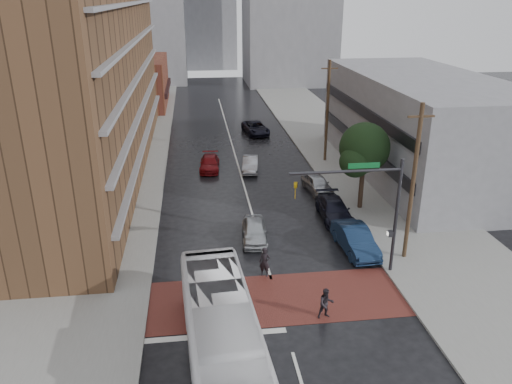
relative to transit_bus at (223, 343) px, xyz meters
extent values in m
plane|color=black|center=(3.29, 5.09, -1.74)|extent=(160.00, 160.00, 0.00)
cube|color=maroon|center=(3.29, 5.59, -1.73)|extent=(14.00, 5.00, 0.02)
cube|color=gray|center=(-8.21, 30.09, -1.67)|extent=(9.00, 90.00, 0.15)
cube|color=gray|center=(14.79, 30.09, -1.67)|extent=(9.00, 90.00, 0.15)
cube|color=brown|center=(-10.71, 29.09, 12.26)|extent=(10.00, 44.00, 28.00)
cube|color=brown|center=(-8.71, 59.09, 1.76)|extent=(8.00, 16.00, 7.00)
cube|color=gray|center=(19.79, 25.09, 2.76)|extent=(11.00, 26.00, 9.00)
cube|color=gray|center=(3.29, 100.09, 10.26)|extent=(12.00, 10.00, 24.00)
cylinder|color=#332319|center=(11.79, 17.09, 0.26)|extent=(0.36, 0.36, 4.00)
sphere|color=black|center=(11.79, 17.09, 3.26)|extent=(3.80, 3.80, 3.80)
sphere|color=black|center=(10.89, 16.29, 2.46)|extent=(2.40, 2.40, 2.40)
sphere|color=black|center=(12.59, 17.89, 2.66)|extent=(2.60, 2.60, 2.60)
cylinder|color=#2D2D33|center=(10.59, 7.59, 1.86)|extent=(0.20, 0.20, 7.20)
cylinder|color=#2D2D33|center=(7.39, 7.59, 4.86)|extent=(6.40, 0.16, 0.16)
imported|color=gold|center=(4.59, 7.59, 3.86)|extent=(0.20, 0.16, 1.00)
cube|color=#0C5926|center=(8.39, 7.59, 5.16)|extent=(1.80, 0.05, 0.30)
cube|color=#2D2D33|center=(10.34, 7.59, 0.86)|extent=(0.30, 0.30, 0.35)
cylinder|color=#473321|center=(12.09, 9.09, 3.26)|extent=(0.26, 0.26, 10.00)
cube|color=#473321|center=(12.09, 9.09, 7.46)|extent=(1.60, 0.12, 0.12)
cylinder|color=#473321|center=(12.09, 29.09, 3.26)|extent=(0.26, 0.26, 10.00)
cube|color=#473321|center=(12.09, 29.09, 7.46)|extent=(1.60, 0.12, 0.12)
imported|color=white|center=(0.00, 0.00, 0.00)|extent=(3.73, 12.66, 3.48)
imported|color=black|center=(2.96, 8.09, -0.82)|extent=(0.79, 0.67, 1.85)
imported|color=#262126|center=(5.52, 3.59, -0.89)|extent=(0.88, 0.72, 1.70)
imported|color=#B6BBBE|center=(2.92, 12.77, -1.02)|extent=(2.05, 4.33, 1.43)
imported|color=#999BA0|center=(4.31, 27.17, -1.07)|extent=(2.00, 4.25, 1.35)
imported|color=maroon|center=(0.47, 27.96, -1.09)|extent=(2.16, 4.59, 1.29)
imported|color=black|center=(6.50, 40.52, -1.00)|extent=(3.25, 5.66, 1.49)
imported|color=#132644|center=(9.25, 10.45, -0.91)|extent=(2.08, 5.13, 1.66)
imported|color=black|center=(9.26, 15.51, -1.00)|extent=(2.22, 5.18, 1.49)
imported|color=#9EA1A5|center=(9.32, 21.09, -1.01)|extent=(2.32, 4.49, 1.46)
camera|label=1|loc=(-0.81, -17.55, 13.96)|focal=35.00mm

